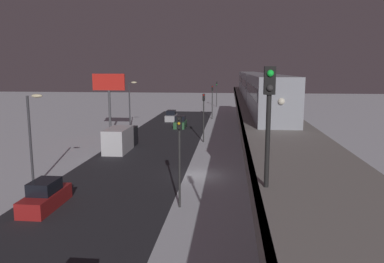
{
  "coord_description": "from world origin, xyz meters",
  "views": [
    {
      "loc": [
        -3.07,
        32.93,
        9.56
      ],
      "look_at": [
        1.75,
        -14.84,
        1.57
      ],
      "focal_mm": 35.14,
      "sensor_mm": 36.0,
      "label": 1
    }
  ],
  "objects": [
    {
      "name": "box_truck",
      "position": [
        9.81,
        -9.95,
        1.35
      ],
      "size": [
        2.4,
        7.4,
        2.8
      ],
      "color": "black",
      "rests_on": "ground_plane"
    },
    {
      "name": "sedan_red",
      "position": [
        9.61,
        9.09,
        0.8
      ],
      "size": [
        1.8,
        4.79,
        1.97
      ],
      "color": "#A51E1E",
      "rests_on": "ground_plane"
    },
    {
      "name": "street_lamp_far",
      "position": [
        12.48,
        -25.0,
        4.81
      ],
      "size": [
        1.35,
        0.44,
        7.65
      ],
      "color": "#38383D",
      "rests_on": "ground_plane"
    },
    {
      "name": "subway_train",
      "position": [
        -6.37,
        -19.2,
        7.43
      ],
      "size": [
        2.94,
        55.47,
        3.4
      ],
      "color": "#999EA8",
      "rests_on": "elevated_railway"
    },
    {
      "name": "traffic_light_near",
      "position": [
        0.31,
        8.05,
        4.2
      ],
      "size": [
        0.32,
        0.44,
        6.4
      ],
      "color": "#2D2D2D",
      "rests_on": "ground_plane"
    },
    {
      "name": "sedan_silver",
      "position": [
        7.81,
        -36.15,
        0.8
      ],
      "size": [
        1.8,
        4.23,
        1.97
      ],
      "color": "#B2B2B7",
      "rests_on": "ground_plane"
    },
    {
      "name": "traffic_light_distant",
      "position": [
        0.31,
        -63.3,
        4.2
      ],
      "size": [
        0.32,
        0.44,
        6.4
      ],
      "color": "#2D2D2D",
      "rests_on": "ground_plane"
    },
    {
      "name": "avenue_asphalt",
      "position": [
        6.41,
        0.0,
        0.0
      ],
      "size": [
        11.0,
        103.64,
        0.01
      ],
      "primitive_type": "cube",
      "color": "#28282D",
      "rests_on": "ground_plane"
    },
    {
      "name": "street_lamp_near",
      "position": [
        12.48,
        5.0,
        4.81
      ],
      "size": [
        1.35,
        0.44,
        7.65
      ],
      "color": "#38383D",
      "rests_on": "ground_plane"
    },
    {
      "name": "sedan_green",
      "position": [
        5.01,
        -27.9,
        0.78
      ],
      "size": [
        1.91,
        4.02,
        1.97
      ],
      "rotation": [
        0.0,
        0.0,
        3.14
      ],
      "color": "#2D6038",
      "rests_on": "ground_plane"
    },
    {
      "name": "elevated_railway",
      "position": [
        -6.27,
        -0.0,
        4.88
      ],
      "size": [
        5.0,
        103.64,
        5.65
      ],
      "color": "gray",
      "rests_on": "ground_plane"
    },
    {
      "name": "commercial_billboard",
      "position": [
        14.58,
        -20.76,
        6.83
      ],
      "size": [
        4.8,
        0.36,
        8.9
      ],
      "color": "#4C4C51",
      "rests_on": "ground_plane"
    },
    {
      "name": "traffic_light_mid",
      "position": [
        0.31,
        -15.73,
        4.2
      ],
      "size": [
        0.32,
        0.44,
        6.4
      ],
      "color": "#2D2D2D",
      "rests_on": "ground_plane"
    },
    {
      "name": "traffic_light_far",
      "position": [
        0.31,
        -39.51,
        4.2
      ],
      "size": [
        0.32,
        0.44,
        6.4
      ],
      "color": "#2D2D2D",
      "rests_on": "ground_plane"
    },
    {
      "name": "ground_plane",
      "position": [
        0.0,
        0.0,
        0.0
      ],
      "size": [
        240.0,
        240.0,
        0.0
      ],
      "primitive_type": "plane",
      "color": "silver"
    },
    {
      "name": "rail_signal",
      "position": [
        -4.33,
        20.62,
        8.38
      ],
      "size": [
        0.36,
        0.41,
        4.0
      ],
      "color": "black",
      "rests_on": "elevated_railway"
    }
  ]
}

